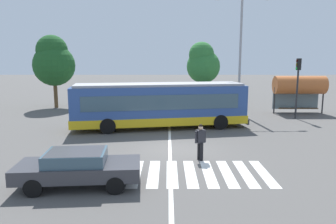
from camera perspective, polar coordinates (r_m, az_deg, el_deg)
name	(u,v)px	position (r m, az deg, el deg)	size (l,w,h in m)	color
ground_plane	(175,150)	(16.72, 1.30, -6.80)	(160.00, 160.00, 0.00)	#514F4C
city_transit_bus	(160,105)	(21.65, -1.46, 1.25)	(12.12, 4.58, 3.06)	black
pedestrian_crossing_street	(201,140)	(14.90, 5.86, -5.01)	(0.53, 0.40, 1.72)	black
foreground_sedan	(78,166)	(12.37, -15.79, -9.36)	(4.63, 2.17, 1.35)	black
parked_car_silver	(113,100)	(31.37, -9.74, 2.17)	(2.00, 4.56, 1.35)	black
parked_car_champagne	(142,99)	(31.30, -4.67, 2.26)	(2.06, 4.59, 1.35)	black
parked_car_charcoal	(170,100)	(30.82, 0.35, 2.18)	(2.26, 4.66, 1.35)	black
parked_car_blue	(197,100)	(30.96, 5.30, 2.17)	(2.26, 4.66, 1.35)	black
parked_car_white	(225,100)	(31.54, 10.24, 2.20)	(2.18, 4.63, 1.35)	black
traffic_light_far_corner	(298,79)	(26.96, 22.26, 5.57)	(0.33, 0.32, 4.73)	#28282B
bus_stop_shelter	(300,86)	(29.65, 22.53, 4.38)	(4.32, 1.54, 3.25)	#28282B
twin_arm_street_lamp	(241,43)	(27.95, 12.91, 11.95)	(4.72, 0.32, 9.84)	#939399
background_tree_left	(54,61)	(32.60, -19.82, 8.58)	(3.94, 3.94, 6.95)	brown
background_tree_right	(203,63)	(37.55, 6.28, 8.72)	(3.88, 3.88, 6.64)	brown
crosswalk_painted_stripes	(200,173)	(13.50, 5.69, -10.86)	(5.77, 3.20, 0.01)	silver
lane_center_line	(170,140)	(18.64, 0.34, -5.07)	(0.16, 24.00, 0.01)	silver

